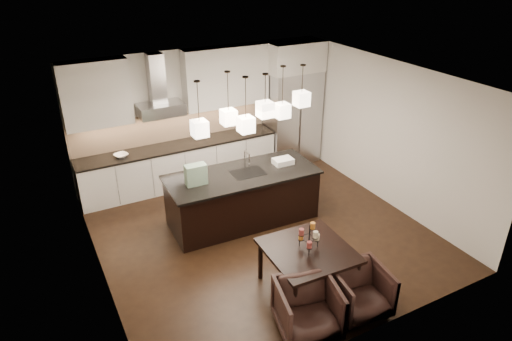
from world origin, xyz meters
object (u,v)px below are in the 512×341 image
armchair_left (308,309)px  armchair_right (360,291)px  refrigerator (292,117)px  island_body (242,198)px  dining_table (307,269)px

armchair_left → armchair_right: 0.85m
refrigerator → island_body: size_ratio=0.81×
refrigerator → armchair_left: refrigerator is taller
armchair_left → armchair_right: bearing=11.2°
island_body → armchair_left: size_ratio=3.29×
refrigerator → armchair_left: 5.47m
dining_table → refrigerator: bearing=63.3°
armchair_right → island_body: bearing=105.7°
refrigerator → island_body: bearing=-140.0°
dining_table → armchair_right: dining_table is taller
refrigerator → dining_table: bearing=-118.9°
dining_table → island_body: bearing=92.1°
dining_table → armchair_right: size_ratio=1.57×
refrigerator → dining_table: size_ratio=1.80×
refrigerator → armchair_left: size_ratio=2.67×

